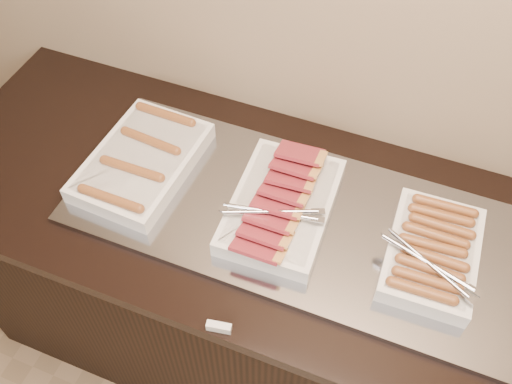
% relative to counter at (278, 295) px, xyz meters
% --- Properties ---
extents(counter, '(2.06, 0.76, 0.90)m').
position_rel_counter_xyz_m(counter, '(0.00, 0.00, 0.00)').
color(counter, black).
rests_on(counter, ground).
extents(warming_tray, '(1.20, 0.50, 0.02)m').
position_rel_counter_xyz_m(warming_tray, '(0.03, 0.00, 0.46)').
color(warming_tray, '#9396A0').
rests_on(warming_tray, counter).
extents(dish_left, '(0.28, 0.40, 0.07)m').
position_rel_counter_xyz_m(dish_left, '(-0.42, 0.00, 0.50)').
color(dish_left, silver).
rests_on(dish_left, warming_tray).
extents(dish_center, '(0.28, 0.40, 0.09)m').
position_rel_counter_xyz_m(dish_center, '(-0.01, -0.00, 0.50)').
color(dish_center, silver).
rests_on(dish_center, warming_tray).
extents(dish_right, '(0.27, 0.33, 0.08)m').
position_rel_counter_xyz_m(dish_right, '(0.39, -0.00, 0.50)').
color(dish_right, silver).
rests_on(dish_right, warming_tray).
extents(label_holder, '(0.06, 0.03, 0.02)m').
position_rel_counter_xyz_m(label_holder, '(-0.03, -0.36, 0.46)').
color(label_holder, silver).
rests_on(label_holder, counter).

